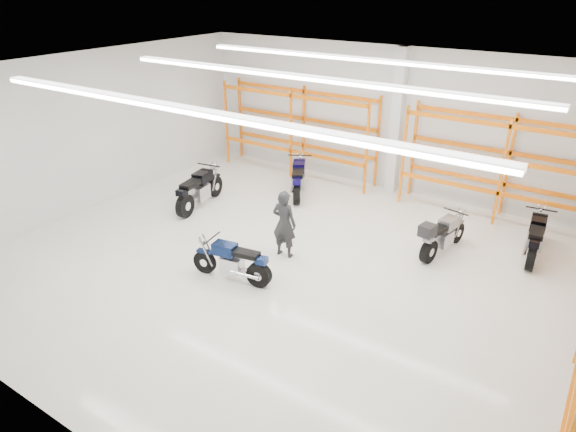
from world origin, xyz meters
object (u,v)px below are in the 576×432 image
Objects in this scene: motorcycle_main at (235,263)px; motorcycle_back_a at (198,191)px; structural_column at (397,123)px; standing_man at (284,224)px; motorcycle_back_c at (441,236)px; motorcycle_back_b at (298,179)px; motorcycle_back_d at (535,239)px.

motorcycle_back_a is at bearing 143.31° from motorcycle_main.
standing_man is at bearing -95.38° from structural_column.
motorcycle_main is 5.13m from motorcycle_back_c.
motorcycle_back_a is at bearing -128.74° from motorcycle_back_b.
structural_column is (-2.70, 3.29, 1.74)m from motorcycle_back_c.
motorcycle_back_a is 6.40m from structural_column.
standing_man is (0.29, 1.59, 0.40)m from motorcycle_main.
motorcycle_main is at bearing -73.45° from motorcycle_back_b.
motorcycle_back_c is 3.89m from standing_man.
structural_column is (2.30, 1.99, 1.72)m from motorcycle_back_b.
motorcycle_back_a is 9.24m from motorcycle_back_d.
motorcycle_back_a reaches higher than motorcycle_main.
motorcycle_main is 5.27m from motorcycle_back_b.
standing_man is at bearing -146.04° from motorcycle_back_c.
motorcycle_main is 0.96× the size of motorcycle_back_c.
standing_man is at bearing -147.44° from motorcycle_back_d.
motorcycle_back_c is 1.20× the size of standing_man.
motorcycle_back_d reaches higher than motorcycle_back_c.
motorcycle_main is 0.45× the size of structural_column.
structural_column is (4.27, 4.45, 1.71)m from motorcycle_back_a.
standing_man is 0.38× the size of structural_column.
motorcycle_back_d is at bearing -152.38° from standing_man.
structural_column is (0.80, 7.04, 1.79)m from motorcycle_main.
standing_man reaches higher than motorcycle_back_a.
standing_man reaches higher than motorcycle_back_d.
motorcycle_back_b is 6.97m from motorcycle_back_d.
motorcycle_main is 7.35m from motorcycle_back_d.
motorcycle_back_a is 0.52× the size of structural_column.
motorcycle_back_d is (1.97, 1.15, -0.01)m from motorcycle_back_c.
standing_man reaches higher than motorcycle_back_b.
structural_column reaches higher than motorcycle_back_d.
standing_man is at bearing -14.81° from motorcycle_back_a.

